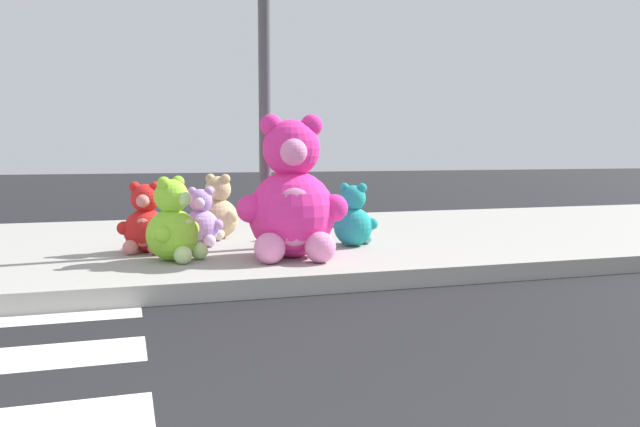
# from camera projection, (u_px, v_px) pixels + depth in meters

# --- Properties ---
(sidewalk) EXTENTS (28.00, 4.40, 0.15)m
(sidewalk) POSITION_uv_depth(u_px,v_px,m) (153.00, 249.00, 6.53)
(sidewalk) COLOR #9E9B93
(sidewalk) RESTS_ON ground_plane
(sign_pole) EXTENTS (0.56, 0.11, 3.20)m
(sign_pole) POSITION_uv_depth(u_px,v_px,m) (264.00, 66.00, 5.89)
(sign_pole) COLOR #4C4C51
(sign_pole) RESTS_ON sidewalk
(plush_pink_large) EXTENTS (0.94, 0.86, 1.23)m
(plush_pink_large) POSITION_uv_depth(u_px,v_px,m) (292.00, 201.00, 5.48)
(plush_pink_large) COLOR #F22D93
(plush_pink_large) RESTS_ON sidewalk
(plush_brown) EXTENTS (0.36, 0.37, 0.51)m
(plush_brown) POSITION_uv_depth(u_px,v_px,m) (309.00, 218.00, 6.79)
(plush_brown) COLOR olive
(plush_brown) RESTS_ON sidewalk
(plush_tan) EXTENTS (0.49, 0.49, 0.68)m
(plush_tan) POSITION_uv_depth(u_px,v_px,m) (217.00, 213.00, 6.73)
(plush_tan) COLOR tan
(plush_tan) RESTS_ON sidewalk
(plush_red) EXTENTS (0.49, 0.45, 0.65)m
(plush_red) POSITION_uv_depth(u_px,v_px,m) (145.00, 224.00, 5.80)
(plush_red) COLOR red
(plush_red) RESTS_ON sidewalk
(plush_lime) EXTENTS (0.51, 0.50, 0.71)m
(plush_lime) POSITION_uv_depth(u_px,v_px,m) (174.00, 227.00, 5.36)
(plush_lime) COLOR #8CD133
(plush_lime) RESTS_ON sidewalk
(plush_teal) EXTENTS (0.43, 0.44, 0.61)m
(plush_teal) POSITION_uv_depth(u_px,v_px,m) (353.00, 221.00, 6.20)
(plush_teal) COLOR teal
(plush_teal) RESTS_ON sidewalk
(plush_lavender) EXTENTS (0.43, 0.40, 0.57)m
(plush_lavender) POSITION_uv_depth(u_px,v_px,m) (201.00, 222.00, 6.24)
(plush_lavender) COLOR #B28CD8
(plush_lavender) RESTS_ON sidewalk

